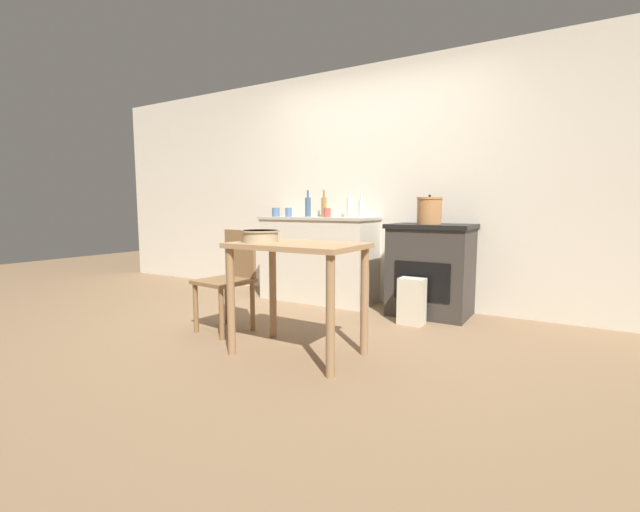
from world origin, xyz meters
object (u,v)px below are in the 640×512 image
at_px(work_table, 297,265).
at_px(bottle_center_left, 308,206).
at_px(bottle_far_left, 361,208).
at_px(stove, 431,270).
at_px(bottle_left, 324,206).
at_px(bottle_mid_left, 350,207).
at_px(cup_center, 288,212).
at_px(cup_mid_right, 327,213).
at_px(chair, 230,277).
at_px(stock_pot, 429,211).
at_px(flour_sack, 412,301).
at_px(mixing_bowl_large, 260,235).
at_px(cup_center_right, 276,212).

height_order(work_table, bottle_center_left, bottle_center_left).
bearing_deg(work_table, bottle_far_left, 100.56).
xyz_separation_m(stove, bottle_left, (-1.27, 0.12, 0.61)).
height_order(bottle_mid_left, cup_center, bottle_mid_left).
bearing_deg(bottle_mid_left, cup_mid_right, -135.41).
bearing_deg(stove, work_table, -106.32).
bearing_deg(work_table, bottle_left, 114.90).
height_order(work_table, bottle_mid_left, bottle_mid_left).
relative_size(work_table, chair, 1.06).
bearing_deg(stock_pot, stove, 78.37).
xyz_separation_m(flour_sack, stock_pot, (0.03, 0.36, 0.80)).
relative_size(flour_sack, stock_pot, 1.50).
height_order(stove, work_table, stove).
distance_m(bottle_mid_left, cup_mid_right, 0.26).
distance_m(stove, flour_sack, 0.48).
bearing_deg(bottle_left, stock_pot, -8.34).
bearing_deg(mixing_bowl_large, cup_mid_right, 103.43).
xyz_separation_m(bottle_center_left, cup_center, (-0.15, -0.17, -0.06)).
xyz_separation_m(bottle_far_left, bottle_mid_left, (-0.16, 0.04, 0.01)).
distance_m(chair, cup_center_right, 1.46).
distance_m(flour_sack, bottle_center_left, 1.71).
bearing_deg(flour_sack, work_table, -110.00).
distance_m(chair, bottle_far_left, 1.65).
height_order(stove, bottle_mid_left, bottle_mid_left).
distance_m(chair, cup_center, 1.42).
relative_size(bottle_far_left, cup_mid_right, 2.63).
xyz_separation_m(stock_pot, cup_center_right, (-1.76, -0.04, -0.02)).
relative_size(stove, flour_sack, 2.12).
bearing_deg(cup_center, chair, -76.99).
distance_m(flour_sack, bottle_left, 1.58).
bearing_deg(cup_center, stove, 3.63).
bearing_deg(stock_pot, cup_mid_right, -179.63).
distance_m(flour_sack, bottle_far_left, 1.21).
distance_m(bottle_center_left, cup_mid_right, 0.37).
xyz_separation_m(stove, bottle_mid_left, (-0.94, 0.11, 0.60)).
xyz_separation_m(stock_pot, bottle_center_left, (-1.44, 0.13, 0.04)).
relative_size(mixing_bowl_large, cup_mid_right, 2.81).
xyz_separation_m(chair, bottle_far_left, (0.52, 1.45, 0.57)).
bearing_deg(cup_center_right, cup_center, 0.11).
bearing_deg(work_table, cup_center, 127.02).
bearing_deg(flour_sack, bottle_mid_left, 149.50).
relative_size(work_table, cup_center_right, 8.95).
bearing_deg(cup_center_right, work_table, -48.92).
height_order(bottle_left, cup_center_right, bottle_left).
bearing_deg(work_table, cup_mid_right, 112.94).
height_order(stove, cup_center_right, cup_center_right).
bearing_deg(flour_sack, bottle_far_left, 146.49).
relative_size(stock_pot, bottle_far_left, 1.08).
bearing_deg(mixing_bowl_large, chair, 152.93).
bearing_deg(bottle_center_left, bottle_far_left, -0.16).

